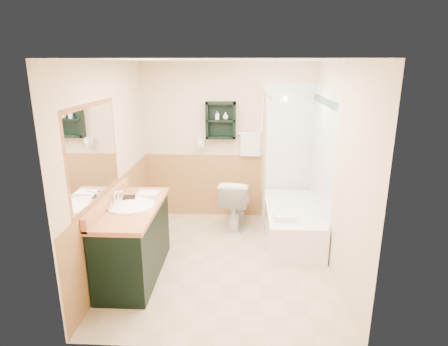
% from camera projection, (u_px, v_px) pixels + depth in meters
% --- Properties ---
extents(floor, '(3.00, 3.00, 0.00)m').
position_uv_depth(floor, '(223.00, 261.00, 4.66)').
color(floor, '#C4AD8F').
rests_on(floor, ground).
extents(back_wall, '(2.60, 0.04, 2.40)m').
position_uv_depth(back_wall, '(228.00, 142.00, 5.78)').
color(back_wall, '#FFEAC7').
rests_on(back_wall, ground).
extents(left_wall, '(0.04, 3.00, 2.40)m').
position_uv_depth(left_wall, '(110.00, 167.00, 4.39)').
color(left_wall, '#FFEAC7').
rests_on(left_wall, ground).
extents(right_wall, '(0.04, 3.00, 2.40)m').
position_uv_depth(right_wall, '(338.00, 170.00, 4.26)').
color(right_wall, '#FFEAC7').
rests_on(right_wall, ground).
extents(ceiling, '(2.60, 3.00, 0.04)m').
position_uv_depth(ceiling, '(222.00, 58.00, 3.98)').
color(ceiling, white).
rests_on(ceiling, back_wall).
extents(wainscot_left, '(2.98, 2.98, 1.00)m').
position_uv_depth(wainscot_left, '(118.00, 222.00, 4.58)').
color(wainscot_left, '#B9824B').
rests_on(wainscot_left, left_wall).
extents(wainscot_back, '(2.58, 2.58, 1.00)m').
position_uv_depth(wainscot_back, '(228.00, 186.00, 5.95)').
color(wainscot_back, '#B9824B').
rests_on(wainscot_back, back_wall).
extents(mirror_frame, '(1.30, 1.30, 1.00)m').
position_uv_depth(mirror_frame, '(94.00, 153.00, 3.77)').
color(mirror_frame, '#935B30').
rests_on(mirror_frame, left_wall).
extents(mirror_glass, '(1.20, 1.20, 0.90)m').
position_uv_depth(mirror_glass, '(95.00, 153.00, 3.77)').
color(mirror_glass, white).
rests_on(mirror_glass, left_wall).
extents(tile_right, '(1.50, 1.50, 2.10)m').
position_uv_depth(tile_right, '(320.00, 165.00, 5.03)').
color(tile_right, white).
rests_on(tile_right, right_wall).
extents(tile_back, '(0.95, 0.95, 2.10)m').
position_uv_depth(tile_back, '(294.00, 153.00, 5.73)').
color(tile_back, white).
rests_on(tile_back, back_wall).
extents(tile_accent, '(1.50, 1.50, 0.10)m').
position_uv_depth(tile_accent, '(324.00, 101.00, 4.79)').
color(tile_accent, '#124232').
rests_on(tile_accent, right_wall).
extents(wall_shelf, '(0.45, 0.15, 0.55)m').
position_uv_depth(wall_shelf, '(221.00, 120.00, 5.58)').
color(wall_shelf, black).
rests_on(wall_shelf, back_wall).
extents(hair_dryer, '(0.10, 0.24, 0.18)m').
position_uv_depth(hair_dryer, '(201.00, 143.00, 5.71)').
color(hair_dryer, white).
rests_on(hair_dryer, back_wall).
extents(towel_bar, '(0.40, 0.06, 0.40)m').
position_uv_depth(towel_bar, '(251.00, 133.00, 5.66)').
color(towel_bar, silver).
rests_on(towel_bar, back_wall).
extents(curtain_rod, '(0.03, 1.60, 0.03)m').
position_uv_depth(curtain_rod, '(267.00, 93.00, 4.79)').
color(curtain_rod, silver).
rests_on(curtain_rod, back_wall).
extents(shower_curtain, '(1.05, 1.05, 1.70)m').
position_uv_depth(shower_curtain, '(264.00, 154.00, 5.20)').
color(shower_curtain, beige).
rests_on(shower_curtain, curtain_rod).
extents(vanity, '(0.59, 1.34, 0.85)m').
position_uv_depth(vanity, '(134.00, 241.00, 4.25)').
color(vanity, black).
rests_on(vanity, ground).
extents(bathtub, '(0.71, 1.50, 0.47)m').
position_uv_depth(bathtub, '(291.00, 223.00, 5.20)').
color(bathtub, white).
rests_on(bathtub, ground).
extents(toilet, '(0.52, 0.80, 0.74)m').
position_uv_depth(toilet, '(236.00, 203.00, 5.56)').
color(toilet, white).
rests_on(toilet, ground).
extents(counter_towel, '(0.25, 0.20, 0.04)m').
position_uv_depth(counter_towel, '(148.00, 194.00, 4.46)').
color(counter_towel, silver).
rests_on(counter_towel, vanity).
extents(vanity_book, '(0.15, 0.04, 0.20)m').
position_uv_depth(vanity_book, '(122.00, 191.00, 4.33)').
color(vanity_book, black).
rests_on(vanity_book, vanity).
extents(tub_towel, '(0.26, 0.22, 0.07)m').
position_uv_depth(tub_towel, '(284.00, 217.00, 4.72)').
color(tub_towel, silver).
rests_on(tub_towel, bathtub).
extents(soap_bottle_a, '(0.06, 0.12, 0.06)m').
position_uv_depth(soap_bottle_a, '(217.00, 117.00, 5.56)').
color(soap_bottle_a, white).
rests_on(soap_bottle_a, wall_shelf).
extents(soap_bottle_b, '(0.11, 0.12, 0.08)m').
position_uv_depth(soap_bottle_b, '(226.00, 117.00, 5.55)').
color(soap_bottle_b, white).
rests_on(soap_bottle_b, wall_shelf).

